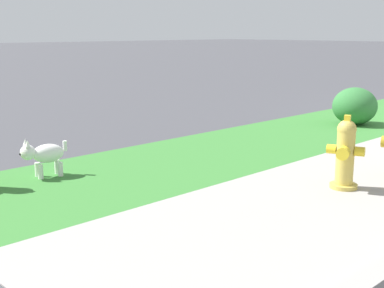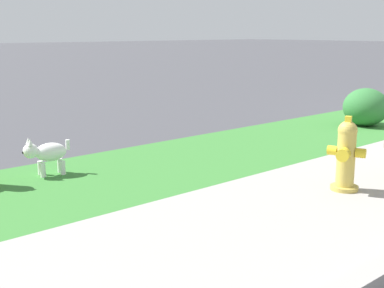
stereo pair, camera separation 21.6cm
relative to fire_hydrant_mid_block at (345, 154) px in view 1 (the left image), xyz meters
The scene contains 3 objects.
fire_hydrant_mid_block is the anchor object (origin of this frame).
small_white_dog 3.02m from the fire_hydrant_mid_block, 127.52° to the left, with size 0.49×0.26×0.42m.
shrub_bush_far_verge 3.78m from the fire_hydrant_mid_block, 27.67° to the left, with size 0.71×0.71×0.60m.
Camera 1 is at (-10.25, -2.42, 1.50)m, focal length 50.00 mm.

